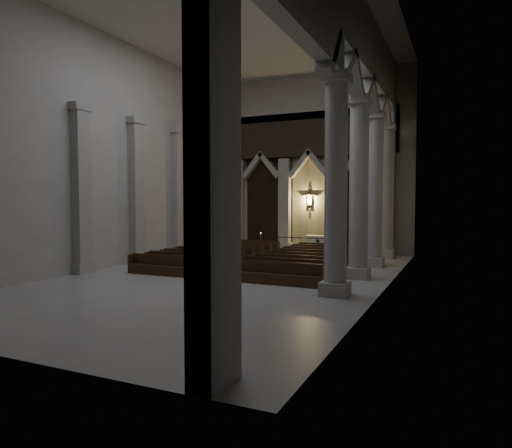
% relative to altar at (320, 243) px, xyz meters
% --- Properties ---
extents(room, '(24.00, 24.10, 12.00)m').
position_rel_altar_xyz_m(room, '(-1.02, -10.79, 6.97)').
color(room, '#A4A19B').
rests_on(room, ground).
extents(sanctuary_wall, '(14.00, 0.77, 12.00)m').
position_rel_altar_xyz_m(sanctuary_wall, '(-1.02, 0.74, 5.98)').
color(sanctuary_wall, '#A29F97').
rests_on(sanctuary_wall, ground).
extents(right_arcade, '(1.00, 24.00, 12.00)m').
position_rel_altar_xyz_m(right_arcade, '(4.48, -9.46, 7.19)').
color(right_arcade, '#A29F97').
rests_on(right_arcade, ground).
extents(left_pilasters, '(0.60, 13.00, 8.03)m').
position_rel_altar_xyz_m(left_pilasters, '(-7.77, -7.29, 3.28)').
color(left_pilasters, '#A29F97').
rests_on(left_pilasters, ground).
extents(sanctuary_step, '(8.50, 2.60, 0.15)m').
position_rel_altar_xyz_m(sanctuary_step, '(-1.02, -0.19, -0.56)').
color(sanctuary_step, '#A29F97').
rests_on(sanctuary_step, ground).
extents(altar, '(1.88, 0.75, 0.96)m').
position_rel_altar_xyz_m(altar, '(0.00, 0.00, 0.00)').
color(altar, '#B9B2A2').
rests_on(altar, sanctuary_step).
extents(altar_rail, '(5.35, 0.09, 1.05)m').
position_rel_altar_xyz_m(altar_rail, '(-1.02, -1.02, 0.07)').
color(altar_rail, black).
rests_on(altar_rail, ground).
extents(candle_stand_left, '(0.21, 0.21, 1.27)m').
position_rel_altar_xyz_m(candle_stand_left, '(-3.86, -1.13, -0.29)').
color(candle_stand_left, '#AB7134').
rests_on(candle_stand_left, ground).
extents(candle_stand_right, '(0.23, 0.23, 1.38)m').
position_rel_altar_xyz_m(candle_stand_right, '(2.36, -1.36, -0.26)').
color(candle_stand_right, '#AB7134').
rests_on(candle_stand_right, ground).
extents(pews, '(9.57, 9.30, 0.93)m').
position_rel_altar_xyz_m(pews, '(-1.02, -7.75, -0.33)').
color(pews, black).
rests_on(pews, ground).
extents(worshipper, '(0.45, 0.33, 1.15)m').
position_rel_altar_xyz_m(worshipper, '(0.84, -3.32, -0.06)').
color(worshipper, black).
rests_on(worshipper, ground).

